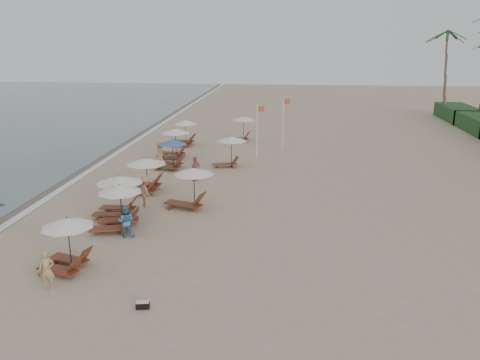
# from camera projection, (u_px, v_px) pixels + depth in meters

# --- Properties ---
(ground) EXTENTS (160.00, 160.00, 0.00)m
(ground) POSITION_uv_depth(u_px,v_px,m) (225.00, 242.00, 21.89)
(ground) COLOR tan
(ground) RESTS_ON ground
(wet_sand_band) EXTENTS (3.20, 140.00, 0.01)m
(wet_sand_band) POSITION_uv_depth(u_px,v_px,m) (64.00, 175.00, 32.68)
(wet_sand_band) COLOR #6B5E4C
(wet_sand_band) RESTS_ON ground
(foam_line) EXTENTS (0.50, 140.00, 0.02)m
(foam_line) POSITION_uv_depth(u_px,v_px,m) (82.00, 176.00, 32.54)
(foam_line) COLOR white
(foam_line) RESTS_ON ground
(lounger_station_0) EXTENTS (2.36, 2.12, 2.21)m
(lounger_station_0) POSITION_uv_depth(u_px,v_px,m) (65.00, 243.00, 18.98)
(lounger_station_0) COLOR brown
(lounger_station_0) RESTS_ON ground
(lounger_station_1) EXTENTS (2.59, 2.34, 2.25)m
(lounger_station_1) POSITION_uv_depth(u_px,v_px,m) (116.00, 208.00, 23.13)
(lounger_station_1) COLOR brown
(lounger_station_1) RESTS_ON ground
(lounger_station_2) EXTENTS (2.62, 2.44, 2.16)m
(lounger_station_2) POSITION_uv_depth(u_px,v_px,m) (117.00, 194.00, 24.89)
(lounger_station_2) COLOR brown
(lounger_station_2) RESTS_ON ground
(lounger_station_3) EXTENTS (2.84, 2.44, 2.09)m
(lounger_station_3) POSITION_uv_depth(u_px,v_px,m) (143.00, 175.00, 28.92)
(lounger_station_3) COLOR brown
(lounger_station_3) RESTS_ON ground
(lounger_station_4) EXTENTS (2.50, 2.25, 2.13)m
(lounger_station_4) POSITION_uv_depth(u_px,v_px,m) (170.00, 155.00, 34.17)
(lounger_station_4) COLOR brown
(lounger_station_4) RESTS_ON ground
(lounger_station_5) EXTENTS (2.63, 2.29, 2.32)m
(lounger_station_5) POSITION_uv_depth(u_px,v_px,m) (173.00, 143.00, 37.20)
(lounger_station_5) COLOR brown
(lounger_station_5) RESTS_ON ground
(lounger_station_6) EXTENTS (2.59, 2.24, 2.24)m
(lounger_station_6) POSITION_uv_depth(u_px,v_px,m) (183.00, 134.00, 41.63)
(lounger_station_6) COLOR brown
(lounger_station_6) RESTS_ON ground
(inland_station_0) EXTENTS (2.86, 2.26, 2.22)m
(inland_station_0) POSITION_uv_depth(u_px,v_px,m) (189.00, 185.00, 26.03)
(inland_station_0) COLOR brown
(inland_station_0) RESTS_ON ground
(inland_station_1) EXTENTS (2.57, 2.24, 2.22)m
(inland_station_1) POSITION_uv_depth(u_px,v_px,m) (229.00, 147.00, 34.52)
(inland_station_1) COLOR brown
(inland_station_1) RESTS_ON ground
(inland_station_2) EXTENTS (2.77, 2.24, 2.22)m
(inland_station_2) POSITION_uv_depth(u_px,v_px,m) (241.00, 126.00, 43.45)
(inland_station_2) COLOR brown
(inland_station_2) RESTS_ON ground
(beachgoer_near) EXTENTS (0.64, 0.50, 1.58)m
(beachgoer_near) POSITION_uv_depth(u_px,v_px,m) (47.00, 270.00, 17.56)
(beachgoer_near) COLOR tan
(beachgoer_near) RESTS_ON ground
(beachgoer_mid_a) EXTENTS (0.83, 0.68, 1.57)m
(beachgoer_mid_a) POSITION_uv_depth(u_px,v_px,m) (126.00, 221.00, 22.30)
(beachgoer_mid_a) COLOR teal
(beachgoer_mid_a) RESTS_ON ground
(beachgoer_mid_b) EXTENTS (1.24, 1.28, 1.75)m
(beachgoer_mid_b) POSITION_uv_depth(u_px,v_px,m) (146.00, 192.00, 26.32)
(beachgoer_mid_b) COLOR #9C6B4F
(beachgoer_mid_b) RESTS_ON ground
(beachgoer_far_a) EXTENTS (0.72, 1.04, 1.63)m
(beachgoer_far_a) POSITION_uv_depth(u_px,v_px,m) (196.00, 169.00, 31.22)
(beachgoer_far_a) COLOR #C74F64
(beachgoer_far_a) RESTS_ON ground
(beachgoer_far_b) EXTENTS (0.61, 0.86, 1.67)m
(beachgoer_far_b) POSITION_uv_depth(u_px,v_px,m) (160.00, 152.00, 35.75)
(beachgoer_far_b) COLOR tan
(beachgoer_far_b) RESTS_ON ground
(duffel_bag) EXTENTS (0.50, 0.31, 0.26)m
(duffel_bag) POSITION_uv_depth(u_px,v_px,m) (143.00, 305.00, 16.50)
(duffel_bag) COLOR black
(duffel_bag) RESTS_ON ground
(flag_pole_near) EXTENTS (0.59, 0.08, 4.25)m
(flag_pole_near) POSITION_uv_depth(u_px,v_px,m) (257.00, 128.00, 36.80)
(flag_pole_near) COLOR silver
(flag_pole_near) RESTS_ON ground
(flag_pole_far) EXTENTS (0.60, 0.08, 4.42)m
(flag_pole_far) POSITION_uv_depth(u_px,v_px,m) (283.00, 120.00, 39.80)
(flag_pole_far) COLOR silver
(flag_pole_far) RESTS_ON ground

